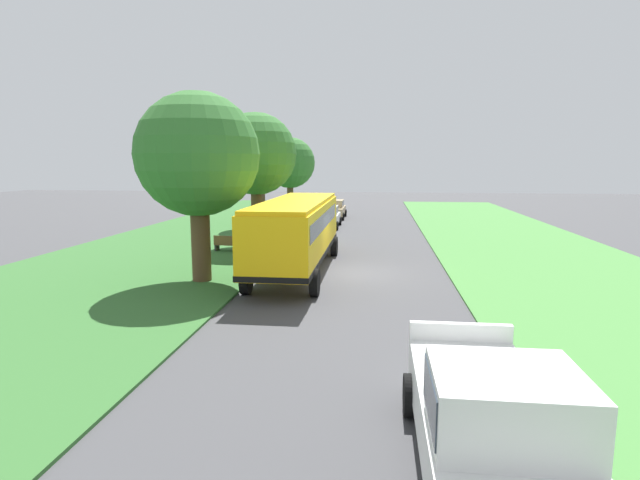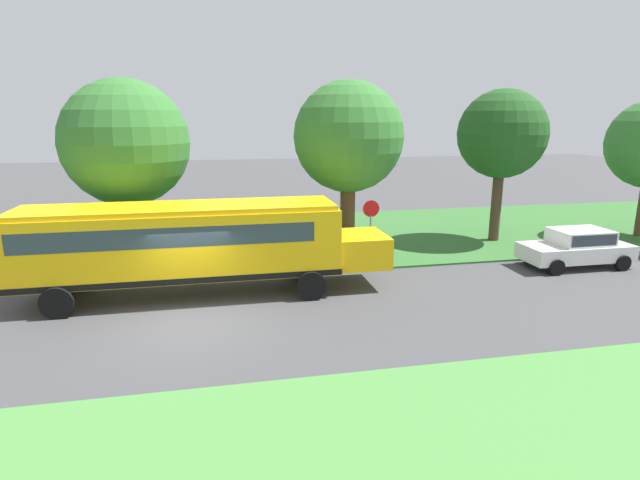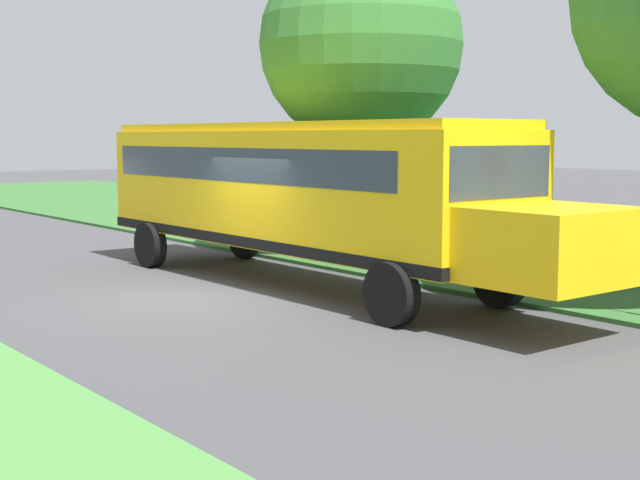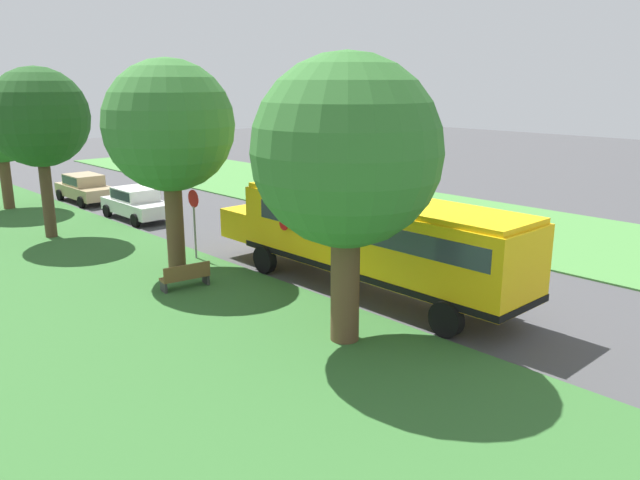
# 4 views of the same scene
# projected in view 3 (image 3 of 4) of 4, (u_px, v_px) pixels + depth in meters

# --- Properties ---
(ground_plane) EXTENTS (120.00, 120.00, 0.00)m
(ground_plane) POSITION_uv_depth(u_px,v_px,m) (196.00, 299.00, 15.97)
(ground_plane) COLOR #424244
(grass_verge) EXTENTS (12.00, 80.00, 0.08)m
(grass_verge) POSITION_uv_depth(u_px,v_px,m) (546.00, 252.00, 22.11)
(grass_verge) COLOR #33662D
(grass_verge) RESTS_ON ground
(school_bus) EXTENTS (2.84, 12.42, 3.16)m
(school_bus) POSITION_uv_depth(u_px,v_px,m) (302.00, 187.00, 17.27)
(school_bus) COLOR yellow
(school_bus) RESTS_ON ground
(oak_tree_beside_bus) EXTENTS (4.78, 4.78, 7.44)m
(oak_tree_beside_bus) POSITION_uv_depth(u_px,v_px,m) (366.00, 46.00, 20.80)
(oak_tree_beside_bus) COLOR brown
(oak_tree_beside_bus) RESTS_ON ground
(park_bench) EXTENTS (1.65, 0.72, 0.92)m
(park_bench) POSITION_uv_depth(u_px,v_px,m) (617.00, 265.00, 16.88)
(park_bench) COLOR brown
(park_bench) RESTS_ON ground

